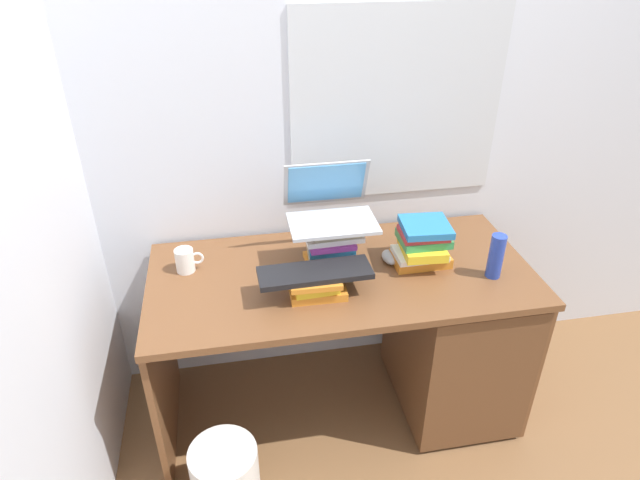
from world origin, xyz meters
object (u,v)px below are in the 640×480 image
Objects in this scene: book_stack_side at (423,244)px; water_bottle at (496,256)px; book_stack_tall at (332,245)px; keyboard at (315,273)px; book_stack_keyboard_riser at (316,285)px; mug at (185,260)px; computer_mouse at (390,257)px; laptop at (330,206)px; desk at (429,331)px; wastebasket at (226,478)px.

book_stack_side is 0.28m from water_bottle.
book_stack_tall is 0.55× the size of keyboard.
book_stack_keyboard_riser is 0.54m from mug.
book_stack_side is 2.20× the size of computer_mouse.
laptop is at bearing 86.82° from book_stack_tall.
desk is 0.41m from computer_mouse.
keyboard is 0.39m from computer_mouse.
mug is (-0.48, 0.25, -0.05)m from keyboard.
book_stack_tall reaches higher than keyboard.
computer_mouse is (0.24, -0.07, -0.22)m from laptop.
water_bottle is at bearing 14.11° from wastebasket.
wastebasket is at bearing -81.15° from mug.
keyboard is at bearing -164.63° from book_stack_side.
desk is 7.11× the size of book_stack_keyboard_riser.
book_stack_keyboard_riser is (-0.52, -0.10, 0.38)m from desk.
book_stack_side is at bearing 25.75° from wastebasket.
water_bottle is (0.71, -0.01, 0.05)m from book_stack_keyboard_riser.
book_stack_keyboard_riser is at bearing -153.39° from computer_mouse.
book_stack_side is (0.46, 0.13, 0.05)m from book_stack_keyboard_riser.
keyboard is at bearing -118.88° from book_stack_tall.
desk is at bearing 8.86° from keyboard.
desk is 6.62× the size of book_stack_tall.
laptop is (0.10, 0.24, 0.20)m from book_stack_keyboard_riser.
desk is 0.48m from water_bottle.
book_stack_side is at bearing 154.21° from desk.
mug is (-0.94, 0.12, -0.04)m from book_stack_side.
keyboard reaches higher than mug.
wastebasket is at bearing -148.27° from computer_mouse.
computer_mouse is at bearing 24.86° from keyboard.
desk is 5.14× the size of wastebasket.
computer_mouse is at bearing 158.28° from desk.
mug is 1.22m from water_bottle.
book_stack_side is 0.95m from mug.
mug reaches higher than computer_mouse.
desk is 8.34× the size of water_bottle.
book_stack_side is (-0.06, 0.03, 0.43)m from desk.
book_stack_side is 0.48m from keyboard.
book_stack_keyboard_riser reaches higher than desk.
book_stack_keyboard_riser is at bearing -169.53° from desk.
book_stack_keyboard_riser is at bearing 179.35° from water_bottle.
book_stack_side reaches higher than wastebasket.
laptop is 1.11m from wastebasket.
mug is 0.38× the size of wastebasket.
book_stack_tall is 2.05× the size of mug.
keyboard is 4.04× the size of computer_mouse.
desk is at bearing 150.81° from water_bottle.
book_stack_keyboard_riser is 0.48m from book_stack_side.
book_stack_tall is 0.68× the size of laptop.
computer_mouse is 0.82m from mug.
book_stack_side is at bearing -7.29° from mug.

